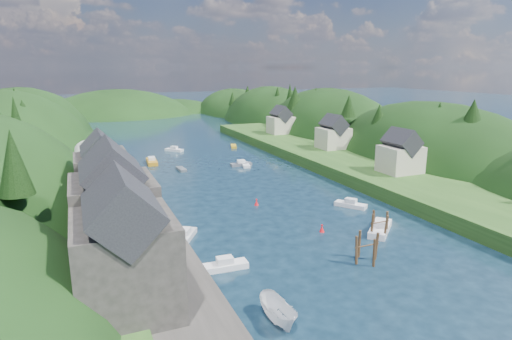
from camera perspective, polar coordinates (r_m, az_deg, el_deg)
name	(u,v)px	position (r m, az deg, el deg)	size (l,w,h in m)	color
ground	(218,166)	(96.84, -5.08, 0.50)	(600.00, 600.00, 0.00)	black
hillside_left	(10,193)	(119.79, -29.96, -2.72)	(44.00, 245.56, 52.00)	black
hillside_right	(328,160)	(139.59, 9.53, 1.28)	(36.00, 245.56, 48.00)	black
far_hills	(143,135)	(218.42, -14.85, 4.50)	(103.00, 68.00, 44.00)	black
hill_trees	(202,111)	(108.71, -7.27, 7.83)	(90.74, 149.14, 12.33)	black
quay_left	(122,218)	(63.55, -17.48, -6.17)	(12.00, 110.00, 2.00)	#2D2B28
terrace_left_grass	(67,224)	(63.33, -23.84, -6.55)	(12.00, 110.00, 2.50)	#234719
quayside_buildings	(112,207)	(48.62, -18.68, -4.74)	(8.00, 35.84, 12.90)	#2D2B28
boat_sheds	(97,163)	(80.63, -20.50, 0.88)	(7.00, 21.00, 7.50)	#2D2D30
terrace_right	(337,161)	(98.45, 10.74, 1.24)	(16.00, 120.00, 2.40)	#234719
right_bank_cottages	(329,134)	(106.09, 9.72, 4.72)	(9.00, 59.24, 8.41)	beige
piling_cluster_near	(366,250)	(51.20, 14.51, -10.34)	(3.28, 3.06, 3.92)	#382314
piling_cluster_far	(379,227)	(58.87, 16.14, -7.26)	(2.88, 2.72, 3.90)	#382314
channel_buoy_near	(322,229)	(59.08, 8.78, -7.72)	(0.70, 0.70, 1.10)	red
channel_buoy_far	(256,202)	(69.25, 0.06, -4.35)	(0.70, 0.70, 1.10)	red
moored_boats	(240,202)	(69.23, -2.17, -4.27)	(31.82, 86.69, 2.19)	white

